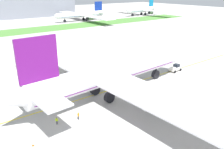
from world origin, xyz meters
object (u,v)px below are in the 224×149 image
Objects in this scene: traffic_cone_starboard_wing at (33,144)px; ground_crew_marshaller_front at (78,115)px; parked_airliner_far_right at (142,10)px; airliner_foreground at (110,73)px; ground_crew_wingwalker_port at (159,88)px; ground_crew_wingwalker_starboard at (57,120)px; service_truck_baggage_loader at (23,61)px; parked_airliner_far_centre at (82,15)px; pushback_tug at (175,68)px.

ground_crew_marshaller_front is at bearing 14.96° from traffic_cone_starboard_wing.
parked_airliner_far_right is at bearing 41.12° from traffic_cone_starboard_wing.
airliner_foreground reaches higher than ground_crew_wingwalker_port.
ground_crew_marshaller_front reaches higher than ground_crew_wingwalker_starboard.
service_truck_baggage_loader is (6.05, 42.31, 0.74)m from ground_crew_wingwalker_starboard.
airliner_foreground is at bearing 152.53° from ground_crew_wingwalker_port.
ground_crew_marshaller_front is 0.03× the size of parked_airliner_far_right.
ground_crew_marshaller_front is at bearing -92.11° from service_truck_baggage_loader.
ground_crew_wingwalker_starboard is at bearing -165.09° from airliner_foreground.
ground_crew_wingwalker_port is 0.96× the size of ground_crew_marshaller_front.
parked_airliner_far_centre reaches higher than ground_crew_wingwalker_port.
ground_crew_wingwalker_starboard is at bearing 31.57° from traffic_cone_starboard_wing.
ground_crew_wingwalker_port is 2.90× the size of traffic_cone_starboard_wing.
parked_airliner_far_centre is (38.04, 127.94, 4.08)m from pushback_tug.
parked_airliner_far_centre is (54.74, 135.84, 4.11)m from ground_crew_wingwalker_port.
airliner_foreground is 145.79m from parked_airliner_far_centre.
service_truck_baggage_loader is at bearing -147.68° from parked_airliner_far_right.
service_truck_baggage_loader is 174.34m from parked_airliner_far_right.
service_truck_baggage_loader is at bearing 75.04° from traffic_cone_starboard_wing.
pushback_tug is at bearing -129.92° from parked_airliner_far_right.
ground_crew_wingwalker_starboard is (-16.95, -4.51, -5.05)m from airliner_foreground.
ground_crew_wingwalker_port is 34.95m from traffic_cone_starboard_wing.
parked_airliner_far_centre is at bearing 59.76° from ground_crew_marshaller_front.
airliner_foreground reaches higher than parked_airliner_far_centre.
airliner_foreground is 25.35m from traffic_cone_starboard_wing.
pushback_tug reaches higher than ground_crew_wingwalker_starboard.
airliner_foreground is 52.19× the size of ground_crew_wingwalker_port.
pushback_tug reaches higher than ground_crew_wingwalker_port.
service_truck_baggage_loader reaches higher than traffic_cone_starboard_wing.
traffic_cone_starboard_wing is (-6.28, -3.86, -0.68)m from ground_crew_wingwalker_starboard.
airliner_foreground reaches higher than traffic_cone_starboard_wing.
airliner_foreground is 1.13× the size of parked_airliner_far_centre.
parked_airliner_far_right is (153.35, 135.51, 4.46)m from ground_crew_wingwalker_starboard.
ground_crew_wingwalker_port is 0.30× the size of service_truck_baggage_loader.
parked_airliner_far_centre is at bearing 73.44° from pushback_tug.
airliner_foreground reaches higher than ground_crew_marshaller_front.
ground_crew_wingwalker_starboard is at bearing -138.53° from parked_airliner_far_right.
ground_crew_wingwalker_starboard is 42.75m from service_truck_baggage_loader.
traffic_cone_starboard_wing is (-23.23, -8.37, -5.73)m from airliner_foreground.
parked_airliner_far_right reaches higher than ground_crew_wingwalker_starboard.
traffic_cone_starboard_wing is at bearing -138.88° from parked_airliner_far_right.
ground_crew_wingwalker_starboard is at bearing 167.49° from ground_crew_marshaller_front.
airliner_foreground is 13.90× the size of pushback_tug.
service_truck_baggage_loader reaches higher than ground_crew_wingwalker_starboard.
pushback_tug is 168.44m from parked_airliner_far_right.
pushback_tug is 53.21m from service_truck_baggage_loader.
service_truck_baggage_loader reaches higher than ground_crew_marshaller_front.
parked_airliner_far_right is (159.63, 139.37, 5.15)m from traffic_cone_starboard_wing.
service_truck_baggage_loader is at bearing 137.51° from pushback_tug.
service_truck_baggage_loader is 120.20m from parked_airliner_far_centre.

